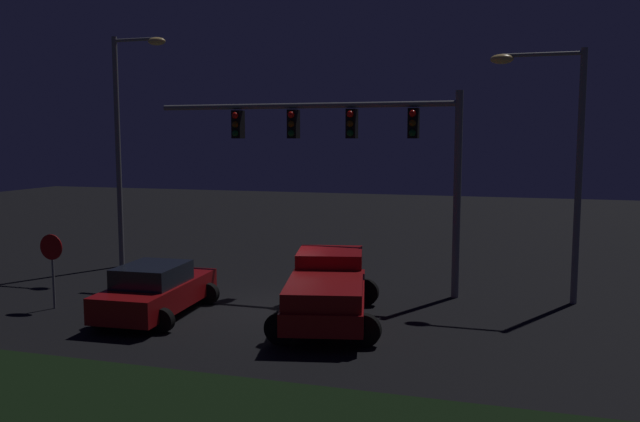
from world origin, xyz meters
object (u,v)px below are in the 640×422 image
(pickup_truck, at_px, (328,286))
(stop_sign, at_px, (52,257))
(street_lamp_right, at_px, (559,143))
(traffic_signal_gantry, at_px, (353,138))
(street_lamp_left, at_px, (126,126))
(car_sedan, at_px, (156,290))

(pickup_truck, height_order, stop_sign, stop_sign)
(street_lamp_right, distance_m, stop_sign, 15.48)
(pickup_truck, relative_size, traffic_signal_gantry, 0.55)
(pickup_truck, height_order, street_lamp_left, street_lamp_left)
(pickup_truck, distance_m, street_lamp_left, 11.67)
(car_sedan, relative_size, street_lamp_left, 0.51)
(pickup_truck, height_order, street_lamp_right, street_lamp_right)
(car_sedan, distance_m, stop_sign, 3.43)
(street_lamp_left, bearing_deg, pickup_truck, -28.05)
(car_sedan, height_order, street_lamp_right, street_lamp_right)
(car_sedan, bearing_deg, traffic_signal_gantry, -48.12)
(car_sedan, bearing_deg, street_lamp_right, -69.10)
(street_lamp_right, bearing_deg, car_sedan, -156.01)
(stop_sign, bearing_deg, pickup_truck, 7.41)
(car_sedan, height_order, traffic_signal_gantry, traffic_signal_gantry)
(street_lamp_right, bearing_deg, stop_sign, -160.49)
(street_lamp_right, height_order, stop_sign, street_lamp_right)
(pickup_truck, bearing_deg, street_lamp_left, 49.60)
(traffic_signal_gantry, distance_m, street_lamp_right, 6.33)
(pickup_truck, distance_m, car_sedan, 4.91)
(street_lamp_left, bearing_deg, stop_sign, -77.57)
(pickup_truck, xyz_separation_m, stop_sign, (-8.15, -1.06, 0.56))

